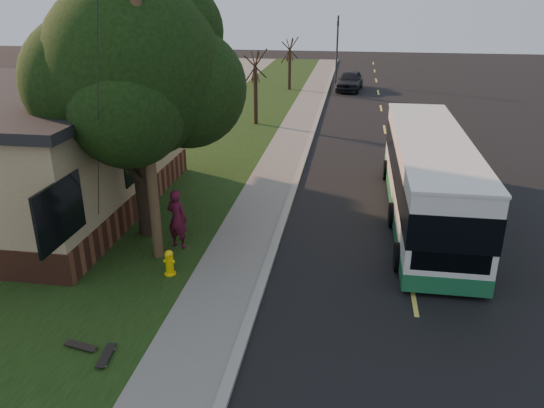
{
  "coord_description": "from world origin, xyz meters",
  "views": [
    {
      "loc": [
        2.18,
        -12.34,
        7.4
      ],
      "look_at": [
        -0.06,
        2.09,
        1.5
      ],
      "focal_mm": 35.0,
      "sensor_mm": 36.0,
      "label": 1
    }
  ],
  "objects_px": {
    "skateboard_spare": "(81,346)",
    "distant_car": "(350,81)",
    "leafy_tree": "(136,73)",
    "transit_bus": "(428,176)",
    "skateboard_main": "(106,355)",
    "bare_tree_near": "(255,88)",
    "fire_hydrant": "(169,263)",
    "bare_tree_far": "(290,64)",
    "skateboarder": "(177,219)",
    "utility_pole": "(145,103)",
    "dumpster": "(21,201)",
    "traffic_signal": "(337,45)"
  },
  "relations": [
    {
      "from": "skateboard_spare",
      "to": "transit_bus",
      "type": "bearing_deg",
      "value": 46.61
    },
    {
      "from": "leafy_tree",
      "to": "skateboard_spare",
      "type": "xyz_separation_m",
      "value": [
        0.7,
        -6.1,
        -5.04
      ]
    },
    {
      "from": "fire_hydrant",
      "to": "transit_bus",
      "type": "relative_size",
      "value": 0.07
    },
    {
      "from": "leafy_tree",
      "to": "bare_tree_near",
      "type": "bearing_deg",
      "value": 87.5
    },
    {
      "from": "transit_bus",
      "to": "distant_car",
      "type": "height_order",
      "value": "transit_bus"
    },
    {
      "from": "transit_bus",
      "to": "fire_hydrant",
      "type": "bearing_deg",
      "value": -144.44
    },
    {
      "from": "traffic_signal",
      "to": "transit_bus",
      "type": "bearing_deg",
      "value": -81.48
    },
    {
      "from": "skateboard_main",
      "to": "traffic_signal",
      "type": "bearing_deg",
      "value": 85.05
    },
    {
      "from": "leafy_tree",
      "to": "transit_bus",
      "type": "distance_m",
      "value": 10.02
    },
    {
      "from": "bare_tree_near",
      "to": "distant_car",
      "type": "bearing_deg",
      "value": 67.51
    },
    {
      "from": "traffic_signal",
      "to": "transit_bus",
      "type": "height_order",
      "value": "traffic_signal"
    },
    {
      "from": "utility_pole",
      "to": "skateboarder",
      "type": "relative_size",
      "value": 4.87
    },
    {
      "from": "fire_hydrant",
      "to": "leafy_tree",
      "type": "bearing_deg",
      "value": 120.67
    },
    {
      "from": "skateboarder",
      "to": "bare_tree_near",
      "type": "bearing_deg",
      "value": -71.27
    },
    {
      "from": "traffic_signal",
      "to": "skateboarder",
      "type": "distance_m",
      "value": 32.56
    },
    {
      "from": "bare_tree_near",
      "to": "distant_car",
      "type": "xyz_separation_m",
      "value": [
        5.25,
        12.67,
        -1.39
      ]
    },
    {
      "from": "utility_pole",
      "to": "leafy_tree",
      "type": "height_order",
      "value": "utility_pole"
    },
    {
      "from": "leafy_tree",
      "to": "traffic_signal",
      "type": "height_order",
      "value": "leafy_tree"
    },
    {
      "from": "transit_bus",
      "to": "skateboard_main",
      "type": "height_order",
      "value": "transit_bus"
    },
    {
      "from": "transit_bus",
      "to": "traffic_signal",
      "type": "bearing_deg",
      "value": 98.52
    },
    {
      "from": "bare_tree_far",
      "to": "distant_car",
      "type": "relative_size",
      "value": 0.9
    },
    {
      "from": "leafy_tree",
      "to": "transit_bus",
      "type": "xyz_separation_m",
      "value": [
        8.97,
        2.64,
        -3.6
      ]
    },
    {
      "from": "transit_bus",
      "to": "skateboard_main",
      "type": "bearing_deg",
      "value": -130.13
    },
    {
      "from": "skateboard_main",
      "to": "distant_car",
      "type": "relative_size",
      "value": 0.19
    },
    {
      "from": "utility_pole",
      "to": "skateboard_main",
      "type": "relative_size",
      "value": 10.7
    },
    {
      "from": "skateboard_spare",
      "to": "bare_tree_near",
      "type": "bearing_deg",
      "value": 90.09
    },
    {
      "from": "fire_hydrant",
      "to": "utility_pole",
      "type": "bearing_deg",
      "value": 125.38
    },
    {
      "from": "skateboard_spare",
      "to": "leafy_tree",
      "type": "bearing_deg",
      "value": 96.59
    },
    {
      "from": "transit_bus",
      "to": "bare_tree_near",
      "type": "bearing_deg",
      "value": 123.16
    },
    {
      "from": "leafy_tree",
      "to": "transit_bus",
      "type": "bearing_deg",
      "value": 16.41
    },
    {
      "from": "transit_bus",
      "to": "skateboarder",
      "type": "distance_m",
      "value": 8.51
    },
    {
      "from": "bare_tree_near",
      "to": "leafy_tree",
      "type": "bearing_deg",
      "value": -92.5
    },
    {
      "from": "skateboard_main",
      "to": "distant_car",
      "type": "xyz_separation_m",
      "value": [
        4.51,
        34.36,
        0.64
      ]
    },
    {
      "from": "skateboard_spare",
      "to": "fire_hydrant",
      "type": "bearing_deg",
      "value": 75.93
    },
    {
      "from": "skateboard_spare",
      "to": "dumpster",
      "type": "bearing_deg",
      "value": 130.39
    },
    {
      "from": "utility_pole",
      "to": "dumpster",
      "type": "distance_m",
      "value": 6.95
    },
    {
      "from": "traffic_signal",
      "to": "skateboard_spare",
      "type": "relative_size",
      "value": 6.82
    },
    {
      "from": "leafy_tree",
      "to": "traffic_signal",
      "type": "xyz_separation_m",
      "value": [
        4.67,
        31.35,
        -2.0
      ]
    },
    {
      "from": "fire_hydrant",
      "to": "bare_tree_near",
      "type": "relative_size",
      "value": 0.17
    },
    {
      "from": "utility_pole",
      "to": "bare_tree_far",
      "type": "bearing_deg",
      "value": 89.4
    },
    {
      "from": "bare_tree_near",
      "to": "transit_bus",
      "type": "bearing_deg",
      "value": -56.84
    },
    {
      "from": "traffic_signal",
      "to": "distant_car",
      "type": "bearing_deg",
      "value": -69.46
    },
    {
      "from": "fire_hydrant",
      "to": "bare_tree_near",
      "type": "height_order",
      "value": "bare_tree_near"
    },
    {
      "from": "bare_tree_far",
      "to": "distant_car",
      "type": "xyz_separation_m",
      "value": [
        4.75,
        0.67,
        -1.24
      ]
    },
    {
      "from": "bare_tree_near",
      "to": "bare_tree_far",
      "type": "height_order",
      "value": "bare_tree_near"
    },
    {
      "from": "fire_hydrant",
      "to": "traffic_signal",
      "type": "relative_size",
      "value": 0.13
    },
    {
      "from": "skateboard_spare",
      "to": "distant_car",
      "type": "bearing_deg",
      "value": 81.32
    },
    {
      "from": "transit_bus",
      "to": "skateboard_main",
      "type": "distance_m",
      "value": 11.83
    },
    {
      "from": "leafy_tree",
      "to": "skateboarder",
      "type": "height_order",
      "value": "leafy_tree"
    },
    {
      "from": "skateboarder",
      "to": "transit_bus",
      "type": "bearing_deg",
      "value": -138.35
    }
  ]
}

